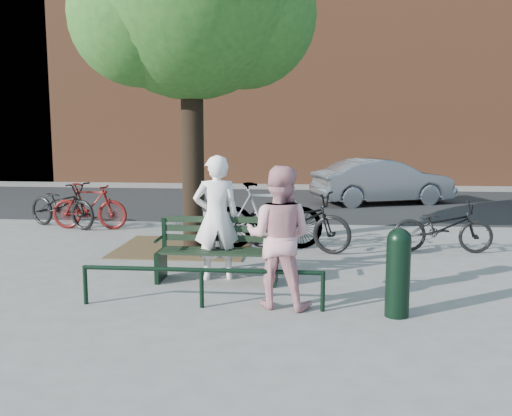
# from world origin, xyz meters

# --- Properties ---
(ground) EXTENTS (90.00, 90.00, 0.00)m
(ground) POSITION_xyz_m (0.00, 0.00, 0.00)
(ground) COLOR gray
(ground) RESTS_ON ground
(dirt_pit) EXTENTS (2.40, 2.00, 0.02)m
(dirt_pit) POSITION_xyz_m (-1.00, 2.20, 0.01)
(dirt_pit) COLOR brown
(dirt_pit) RESTS_ON ground
(road) EXTENTS (40.00, 7.00, 0.01)m
(road) POSITION_xyz_m (0.00, 8.50, 0.01)
(road) COLOR black
(road) RESTS_ON ground
(townhouse_row) EXTENTS (45.00, 4.00, 14.00)m
(townhouse_row) POSITION_xyz_m (0.17, 16.00, 6.25)
(townhouse_row) COLOR brown
(townhouse_row) RESTS_ON ground
(park_bench) EXTENTS (1.74, 0.54, 0.97)m
(park_bench) POSITION_xyz_m (-0.00, 0.08, 0.48)
(park_bench) COLOR black
(park_bench) RESTS_ON ground
(guard_railing) EXTENTS (3.06, 0.06, 0.51)m
(guard_railing) POSITION_xyz_m (0.00, -1.20, 0.40)
(guard_railing) COLOR black
(guard_railing) RESTS_ON ground
(street_tree) EXTENTS (4.20, 3.80, 6.50)m
(street_tree) POSITION_xyz_m (-0.75, 2.20, 4.42)
(street_tree) COLOR black
(street_tree) RESTS_ON ground
(person_left) EXTENTS (0.75, 0.59, 1.83)m
(person_left) POSITION_xyz_m (-0.03, 0.15, 0.92)
(person_left) COLOR white
(person_left) RESTS_ON ground
(person_right) EXTENTS (0.98, 0.83, 1.77)m
(person_right) POSITION_xyz_m (0.95, -1.05, 0.89)
(person_right) COLOR #D39197
(person_right) RESTS_ON ground
(bollard) EXTENTS (0.29, 0.29, 1.07)m
(bollard) POSITION_xyz_m (2.38, -1.29, 0.57)
(bollard) COLOR black
(bollard) RESTS_ON ground
(litter_bin) EXTENTS (0.43, 0.43, 0.87)m
(litter_bin) POSITION_xyz_m (-0.30, 1.55, 0.44)
(litter_bin) COLOR gray
(litter_bin) RESTS_ON ground
(bicycle_a) EXTENTS (2.05, 1.40, 1.02)m
(bicycle_a) POSITION_xyz_m (-4.16, 4.07, 0.51)
(bicycle_a) COLOR black
(bicycle_a) RESTS_ON ground
(bicycle_b) EXTENTS (1.70, 0.50, 1.02)m
(bicycle_b) POSITION_xyz_m (-3.48, 3.91, 0.51)
(bicycle_b) COLOR #500D0B
(bicycle_b) RESTS_ON ground
(bicycle_c) EXTENTS (2.19, 1.35, 1.09)m
(bicycle_c) POSITION_xyz_m (1.08, 2.20, 0.54)
(bicycle_c) COLOR black
(bicycle_c) RESTS_ON ground
(bicycle_d) EXTENTS (2.08, 0.74, 1.23)m
(bicycle_d) POSITION_xyz_m (0.54, 2.31, 0.61)
(bicycle_d) COLOR gray
(bicycle_d) RESTS_ON ground
(bicycle_e) EXTENTS (1.77, 0.67, 0.92)m
(bicycle_e) POSITION_xyz_m (3.69, 2.32, 0.46)
(bicycle_e) COLOR black
(bicycle_e) RESTS_ON ground
(parked_car) EXTENTS (4.23, 2.65, 1.31)m
(parked_car) POSITION_xyz_m (3.39, 8.63, 0.66)
(parked_car) COLOR slate
(parked_car) RESTS_ON ground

